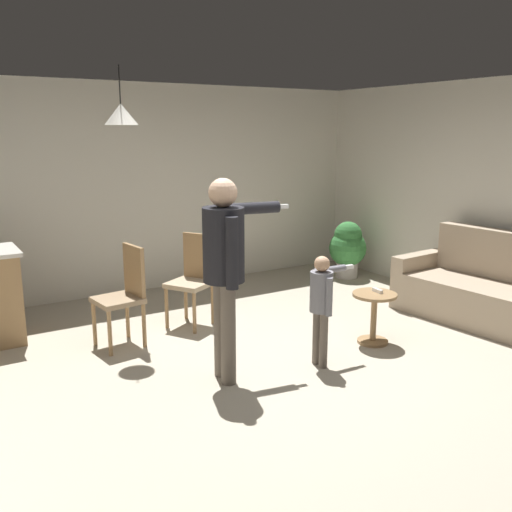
# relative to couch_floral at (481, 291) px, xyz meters

# --- Properties ---
(ground) EXTENTS (7.68, 7.68, 0.00)m
(ground) POSITION_rel_couch_floral_xyz_m (-2.68, 0.01, -0.33)
(ground) COLOR #B2A893
(wall_back) EXTENTS (6.40, 0.10, 2.70)m
(wall_back) POSITION_rel_couch_floral_xyz_m (-2.68, 3.21, 1.02)
(wall_back) COLOR silver
(wall_back) RESTS_ON ground
(couch_floral) EXTENTS (0.99, 1.86, 1.00)m
(couch_floral) POSITION_rel_couch_floral_xyz_m (0.00, 0.00, 0.00)
(couch_floral) COLOR tan
(couch_floral) RESTS_ON ground
(side_table_by_couch) EXTENTS (0.44, 0.44, 0.52)m
(side_table_by_couch) POSITION_rel_couch_floral_xyz_m (-1.54, 0.08, -0.00)
(side_table_by_couch) COLOR #99754C
(side_table_by_couch) RESTS_ON ground
(person_adult) EXTENTS (0.88, 0.50, 1.73)m
(person_adult) POSITION_rel_couch_floral_xyz_m (-3.20, 0.11, 0.74)
(person_adult) COLOR #60564C
(person_adult) RESTS_ON ground
(person_child) EXTENTS (0.55, 0.30, 1.02)m
(person_child) POSITION_rel_couch_floral_xyz_m (-2.33, -0.08, 0.30)
(person_child) COLOR #60564C
(person_child) RESTS_ON ground
(dining_chair_by_counter) EXTENTS (0.47, 0.47, 1.00)m
(dining_chair_by_counter) POSITION_rel_couch_floral_xyz_m (-3.67, 1.35, 0.21)
(dining_chair_by_counter) COLOR #99754C
(dining_chair_by_counter) RESTS_ON ground
(dining_chair_near_wall) EXTENTS (0.57, 0.57, 1.00)m
(dining_chair_near_wall) POSITION_rel_couch_floral_xyz_m (-2.83, 1.55, 0.21)
(dining_chair_near_wall) COLOR #99754C
(dining_chair_near_wall) RESTS_ON ground
(potted_plant_corner) EXTENTS (0.54, 0.54, 0.82)m
(potted_plant_corner) POSITION_rel_couch_floral_xyz_m (-0.05, 2.23, 0.12)
(potted_plant_corner) COLOR #B7B2AD
(potted_plant_corner) RESTS_ON ground
(spare_remote_on_table) EXTENTS (0.05, 0.13, 0.04)m
(spare_remote_on_table) POSITION_rel_couch_floral_xyz_m (-1.49, 0.09, 0.21)
(spare_remote_on_table) COLOR white
(spare_remote_on_table) RESTS_ON side_table_by_couch
(ceiling_light_pendant) EXTENTS (0.32, 0.32, 0.55)m
(ceiling_light_pendant) POSITION_rel_couch_floral_xyz_m (-3.57, 1.48, 1.92)
(ceiling_light_pendant) COLOR silver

